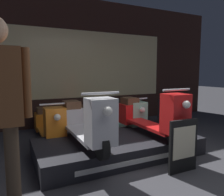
{
  "coord_description": "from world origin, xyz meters",
  "views": [
    {
      "loc": [
        -1.93,
        -1.94,
        1.36
      ],
      "look_at": [
        -0.13,
        1.77,
        0.87
      ],
      "focal_mm": 35.0,
      "sensor_mm": 36.0,
      "label": 1
    }
  ],
  "objects_px": {
    "scooter_backrow_3": "(151,114)",
    "scooter_backrow_2": "(121,117)",
    "scooter_display_right": "(149,115)",
    "scooter_backrow_1": "(88,120)",
    "scooter_backrow_0": "(49,124)",
    "price_sign_board": "(183,146)",
    "scooter_display_left": "(84,122)"
  },
  "relations": [
    {
      "from": "scooter_backrow_3",
      "to": "scooter_backrow_2",
      "type": "bearing_deg",
      "value": 180.0
    },
    {
      "from": "scooter_display_right",
      "to": "scooter_backrow_1",
      "type": "height_order",
      "value": "scooter_display_right"
    },
    {
      "from": "scooter_backrow_0",
      "to": "scooter_backrow_3",
      "type": "xyz_separation_m",
      "value": [
        2.45,
        0.0,
        0.0
      ]
    },
    {
      "from": "scooter_backrow_3",
      "to": "price_sign_board",
      "type": "xyz_separation_m",
      "value": [
        -1.05,
        -2.19,
        0.04
      ]
    },
    {
      "from": "scooter_display_right",
      "to": "scooter_backrow_2",
      "type": "distance_m",
      "value": 1.32
    },
    {
      "from": "scooter_display_right",
      "to": "price_sign_board",
      "type": "distance_m",
      "value": 0.95
    },
    {
      "from": "scooter_backrow_3",
      "to": "price_sign_board",
      "type": "height_order",
      "value": "scooter_backrow_3"
    },
    {
      "from": "scooter_backrow_2",
      "to": "price_sign_board",
      "type": "relative_size",
      "value": 2.43
    },
    {
      "from": "scooter_display_left",
      "to": "scooter_backrow_1",
      "type": "bearing_deg",
      "value": 68.22
    },
    {
      "from": "scooter_backrow_0",
      "to": "scooter_display_right",
      "type": "bearing_deg",
      "value": -40.74
    },
    {
      "from": "scooter_backrow_0",
      "to": "scooter_backrow_3",
      "type": "relative_size",
      "value": 1.0
    },
    {
      "from": "scooter_display_right",
      "to": "scooter_backrow_0",
      "type": "distance_m",
      "value": 1.98
    },
    {
      "from": "scooter_backrow_1",
      "to": "price_sign_board",
      "type": "xyz_separation_m",
      "value": [
        0.58,
        -2.19,
        0.04
      ]
    },
    {
      "from": "scooter_display_left",
      "to": "scooter_backrow_1",
      "type": "relative_size",
      "value": 1.0
    },
    {
      "from": "scooter_backrow_0",
      "to": "price_sign_board",
      "type": "distance_m",
      "value": 2.6
    },
    {
      "from": "scooter_backrow_0",
      "to": "price_sign_board",
      "type": "height_order",
      "value": "scooter_backrow_0"
    },
    {
      "from": "scooter_display_left",
      "to": "scooter_backrow_0",
      "type": "bearing_deg",
      "value": 103.43
    },
    {
      "from": "scooter_display_right",
      "to": "scooter_backrow_3",
      "type": "relative_size",
      "value": 1.0
    },
    {
      "from": "scooter_display_left",
      "to": "scooter_backrow_1",
      "type": "xyz_separation_m",
      "value": [
        0.51,
        1.28,
        -0.28
      ]
    },
    {
      "from": "scooter_display_right",
      "to": "scooter_backrow_1",
      "type": "relative_size",
      "value": 1.0
    },
    {
      "from": "scooter_display_right",
      "to": "scooter_backrow_3",
      "type": "xyz_separation_m",
      "value": [
        0.96,
        1.28,
        -0.28
      ]
    },
    {
      "from": "scooter_backrow_3",
      "to": "scooter_backrow_1",
      "type": "bearing_deg",
      "value": 180.0
    },
    {
      "from": "scooter_backrow_1",
      "to": "scooter_backrow_0",
      "type": "bearing_deg",
      "value": 180.0
    },
    {
      "from": "scooter_backrow_0",
      "to": "scooter_display_left",
      "type": "bearing_deg",
      "value": -76.57
    },
    {
      "from": "scooter_display_right",
      "to": "scooter_backrow_2",
      "type": "xyz_separation_m",
      "value": [
        0.15,
        1.28,
        -0.28
      ]
    },
    {
      "from": "scooter_backrow_3",
      "to": "scooter_display_right",
      "type": "bearing_deg",
      "value": -127.0
    },
    {
      "from": "scooter_backrow_2",
      "to": "scooter_backrow_1",
      "type": "bearing_deg",
      "value": 180.0
    },
    {
      "from": "scooter_display_left",
      "to": "price_sign_board",
      "type": "height_order",
      "value": "scooter_display_left"
    },
    {
      "from": "price_sign_board",
      "to": "scooter_backrow_0",
      "type": "bearing_deg",
      "value": 122.45
    },
    {
      "from": "scooter_display_right",
      "to": "scooter_backrow_1",
      "type": "xyz_separation_m",
      "value": [
        -0.67,
        1.28,
        -0.28
      ]
    },
    {
      "from": "scooter_display_left",
      "to": "scooter_display_right",
      "type": "height_order",
      "value": "same"
    },
    {
      "from": "scooter_backrow_0",
      "to": "scooter_backrow_1",
      "type": "xyz_separation_m",
      "value": [
        0.82,
        0.0,
        0.0
      ]
    }
  ]
}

